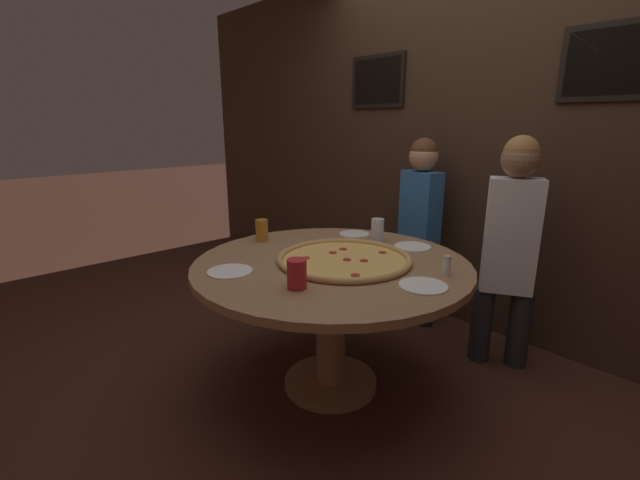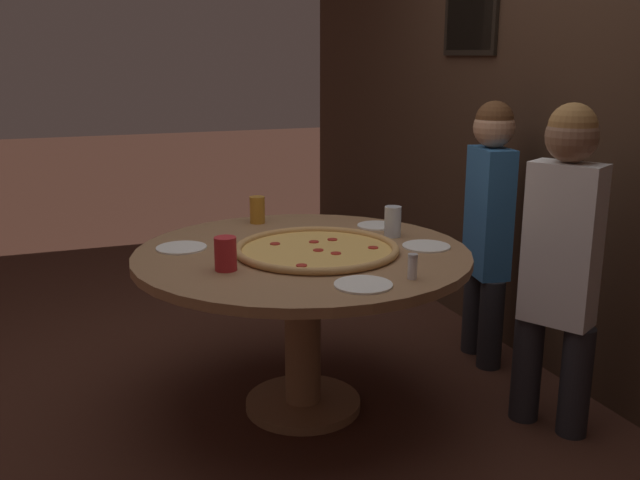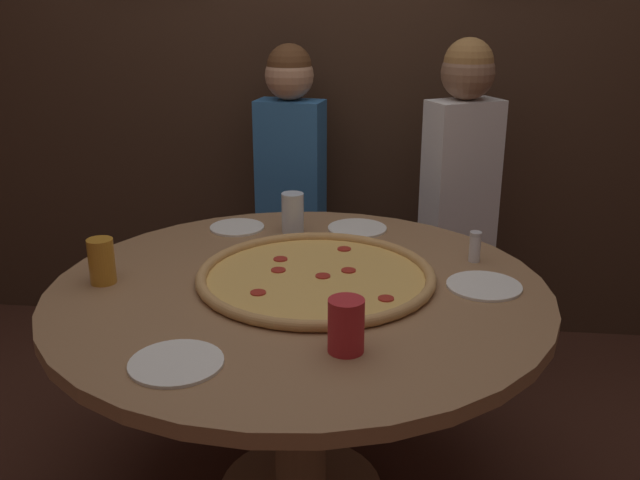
# 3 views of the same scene
# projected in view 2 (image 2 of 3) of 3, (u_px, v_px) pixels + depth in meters

# --- Properties ---
(ground_plane) EXTENTS (24.00, 24.00, 0.00)m
(ground_plane) POSITION_uv_depth(u_px,v_px,m) (303.00, 407.00, 3.24)
(ground_plane) COLOR #422319
(back_wall) EXTENTS (6.40, 0.08, 2.60)m
(back_wall) POSITION_uv_depth(u_px,v_px,m) (565.00, 109.00, 3.37)
(back_wall) COLOR #3D281C
(back_wall) RESTS_ON ground_plane
(dining_table) EXTENTS (1.44, 1.44, 0.74)m
(dining_table) POSITION_uv_depth(u_px,v_px,m) (302.00, 283.00, 3.09)
(dining_table) COLOR #936B47
(dining_table) RESTS_ON ground_plane
(giant_pizza) EXTENTS (0.70, 0.70, 0.03)m
(giant_pizza) POSITION_uv_depth(u_px,v_px,m) (317.00, 249.00, 3.03)
(giant_pizza) COLOR #EAB75B
(giant_pizza) RESTS_ON dining_table
(drink_cup_near_right) EXTENTS (0.08, 0.08, 0.14)m
(drink_cup_near_right) POSITION_uv_depth(u_px,v_px,m) (393.00, 222.00, 3.28)
(drink_cup_near_right) COLOR silver
(drink_cup_near_right) RESTS_ON dining_table
(drink_cup_far_left) EXTENTS (0.08, 0.08, 0.13)m
(drink_cup_far_left) POSITION_uv_depth(u_px,v_px,m) (257.00, 210.00, 3.54)
(drink_cup_far_left) COLOR #BC7A23
(drink_cup_far_left) RESTS_ON dining_table
(drink_cup_near_left) EXTENTS (0.09, 0.09, 0.13)m
(drink_cup_near_left) POSITION_uv_depth(u_px,v_px,m) (226.00, 254.00, 2.76)
(drink_cup_near_left) COLOR #B22328
(drink_cup_near_left) RESTS_ON dining_table
(white_plate_near_front) EXTENTS (0.19, 0.19, 0.01)m
(white_plate_near_front) POSITION_uv_depth(u_px,v_px,m) (377.00, 226.00, 3.48)
(white_plate_near_front) COLOR white
(white_plate_near_front) RESTS_ON dining_table
(white_plate_left_side) EXTENTS (0.22, 0.22, 0.01)m
(white_plate_left_side) POSITION_uv_depth(u_px,v_px,m) (363.00, 285.00, 2.59)
(white_plate_left_side) COLOR white
(white_plate_left_side) RESTS_ON dining_table
(white_plate_beside_cup) EXTENTS (0.22, 0.22, 0.01)m
(white_plate_beside_cup) POSITION_uv_depth(u_px,v_px,m) (181.00, 248.00, 3.09)
(white_plate_beside_cup) COLOR white
(white_plate_beside_cup) RESTS_ON dining_table
(white_plate_right_side) EXTENTS (0.21, 0.21, 0.01)m
(white_plate_right_side) POSITION_uv_depth(u_px,v_px,m) (426.00, 246.00, 3.11)
(white_plate_right_side) COLOR white
(white_plate_right_side) RESTS_ON dining_table
(condiment_shaker) EXTENTS (0.04, 0.04, 0.10)m
(condiment_shaker) POSITION_uv_depth(u_px,v_px,m) (413.00, 266.00, 2.66)
(condiment_shaker) COLOR silver
(condiment_shaker) RESTS_ON dining_table
(diner_side_left) EXTENTS (0.36, 0.28, 1.38)m
(diner_side_left) POSITION_uv_depth(u_px,v_px,m) (562.00, 251.00, 2.89)
(diner_side_left) COLOR #232328
(diner_side_left) RESTS_ON ground_plane
(diner_centre_back) EXTENTS (0.35, 0.20, 1.34)m
(diner_centre_back) POSITION_uv_depth(u_px,v_px,m) (488.00, 218.00, 3.57)
(diner_centre_back) COLOR #232328
(diner_centre_back) RESTS_ON ground_plane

